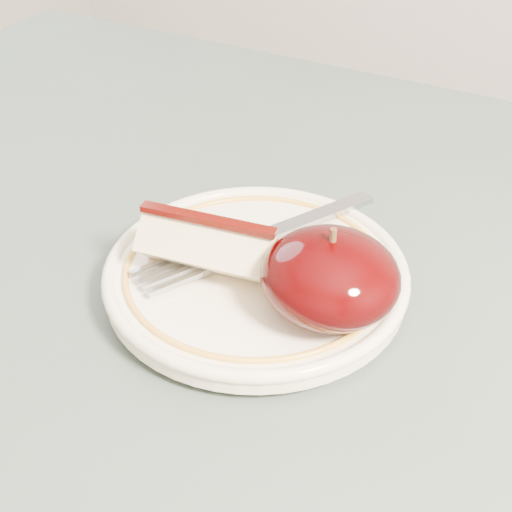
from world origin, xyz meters
The scene contains 5 objects.
table centered at (0.00, 0.00, 0.66)m, with size 0.90×0.90×0.75m.
plate centered at (0.06, 0.07, 0.76)m, with size 0.20×0.20×0.02m.
apple_half centered at (0.11, 0.06, 0.79)m, with size 0.08×0.08×0.06m.
apple_wedge centered at (0.03, 0.06, 0.79)m, with size 0.09×0.05×0.04m.
fork centered at (0.05, 0.10, 0.77)m, with size 0.10×0.17×0.00m.
Camera 1 is at (0.23, -0.24, 1.05)m, focal length 50.00 mm.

